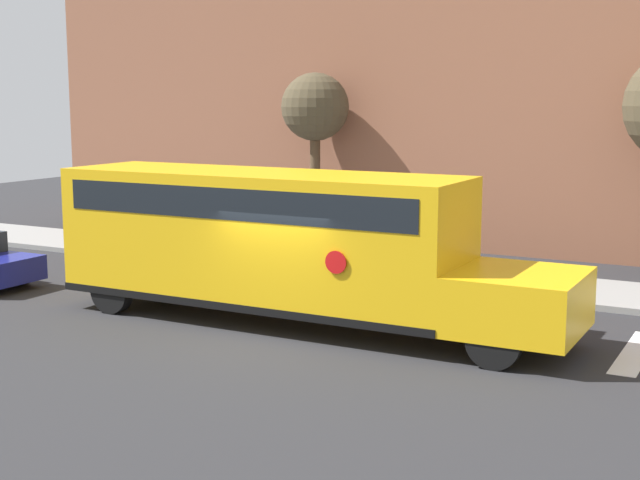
% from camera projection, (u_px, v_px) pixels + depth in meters
% --- Properties ---
extents(ground_plane, '(60.00, 60.00, 0.00)m').
position_uv_depth(ground_plane, '(284.00, 334.00, 18.04)').
color(ground_plane, '#28282B').
extents(sidewalk_strip, '(44.00, 3.00, 0.15)m').
position_uv_depth(sidewalk_strip, '(407.00, 275.00, 23.69)').
color(sidewalk_strip, gray).
rests_on(sidewalk_strip, ground).
extents(building_backdrop, '(32.00, 4.00, 13.03)m').
position_uv_depth(building_backdrop, '(489.00, 41.00, 28.33)').
color(building_backdrop, '#935B42').
rests_on(building_backdrop, ground).
extents(school_bus, '(11.21, 2.57, 3.19)m').
position_uv_depth(school_bus, '(279.00, 238.00, 18.78)').
color(school_bus, yellow).
rests_on(school_bus, ground).
extents(tree_near_sidewalk, '(2.15, 2.15, 5.52)m').
position_uv_depth(tree_near_sidewalk, '(315.00, 110.00, 28.07)').
color(tree_near_sidewalk, brown).
rests_on(tree_near_sidewalk, ground).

